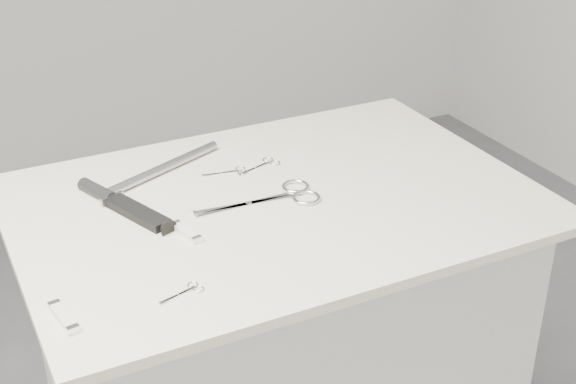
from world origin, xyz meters
name	(u,v)px	position (x,y,z in m)	size (l,w,h in m)	color
plinth	(277,384)	(0.00, 0.00, 0.45)	(0.90, 0.60, 0.90)	silver
display_board	(276,202)	(0.00, 0.00, 0.91)	(1.00, 0.70, 0.02)	beige
large_shears	(283,196)	(0.01, -0.01, 0.92)	(0.25, 0.11, 0.01)	silver
embroidery_scissors_a	(264,165)	(0.04, 0.14, 0.92)	(0.11, 0.06, 0.00)	silver
embroidery_scissors_b	(232,172)	(-0.03, 0.14, 0.92)	(0.09, 0.04, 0.00)	silver
tiny_scissors	(186,291)	(-0.27, -0.22, 0.92)	(0.08, 0.04, 0.00)	silver
sheathed_knife	(119,202)	(-0.28, 0.10, 0.93)	(0.12, 0.25, 0.03)	black
pocket_knife_a	(63,317)	(-0.46, -0.21, 0.93)	(0.03, 0.09, 0.01)	silver
pocket_knife_b	(186,232)	(-0.20, -0.05, 0.93)	(0.03, 0.08, 0.01)	silver
metal_rail	(165,168)	(-0.16, 0.21, 0.93)	(0.02, 0.02, 0.29)	#919499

